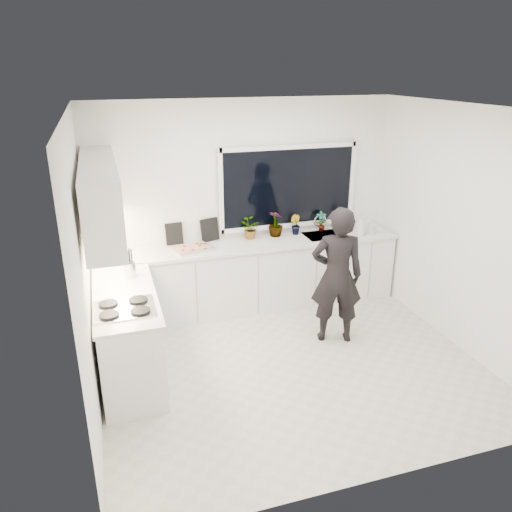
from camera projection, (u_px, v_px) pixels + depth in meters
name	position (u px, v px, depth m)	size (l,w,h in m)	color
floor	(290.00, 364.00, 5.49)	(4.00, 3.50, 0.02)	beige
wall_back	(245.00, 204.00, 6.57)	(4.00, 0.02, 2.70)	white
wall_left	(83.00, 271.00, 4.44)	(0.02, 3.50, 2.70)	white
wall_right	(461.00, 230.00, 5.56)	(0.02, 3.50, 2.70)	white
ceiling	(297.00, 107.00, 4.51)	(4.00, 3.50, 0.02)	white
window	(288.00, 187.00, 6.63)	(1.80, 0.02, 1.00)	black
base_cabinets_back	(252.00, 277.00, 6.62)	(3.92, 0.58, 0.88)	white
base_cabinets_left	(129.00, 336.00, 5.17)	(0.58, 1.60, 0.88)	white
countertop_back	(252.00, 244.00, 6.45)	(3.94, 0.62, 0.04)	silver
countertop_left	(124.00, 296.00, 5.01)	(0.62, 1.60, 0.04)	silver
upper_cabinets	(101.00, 196.00, 4.95)	(0.34, 2.10, 0.70)	white
sink	(326.00, 238.00, 6.76)	(0.58, 0.42, 0.14)	silver
faucet	(320.00, 223.00, 6.88)	(0.03, 0.03, 0.22)	silver
stovetop	(124.00, 308.00, 4.68)	(0.56, 0.48, 0.03)	black
person	(337.00, 276.00, 5.70)	(0.59, 0.39, 1.63)	black
pizza_tray	(192.00, 249.00, 6.20)	(0.46, 0.34, 0.03)	#B1B1B6
pizza	(192.00, 247.00, 6.19)	(0.42, 0.30, 0.01)	red
watering_can	(344.00, 225.00, 6.95)	(0.14, 0.14, 0.13)	#1229A9
paper_towel_roll	(103.00, 245.00, 5.98)	(0.11, 0.11, 0.26)	silver
knife_block	(111.00, 245.00, 6.05)	(0.13, 0.10, 0.22)	#976F46
utensil_crock	(130.00, 269.00, 5.40)	(0.13, 0.13, 0.16)	#AAAAAE
picture_frame_large	(174.00, 234.00, 6.34)	(0.22, 0.02, 0.28)	black
picture_frame_small	(210.00, 230.00, 6.47)	(0.25, 0.02, 0.30)	black
herb_plants	(273.00, 226.00, 6.63)	(1.27, 0.32, 0.34)	#26662D
soap_bottles	(364.00, 225.00, 6.69)	(0.31, 0.17, 0.30)	#D8BF66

